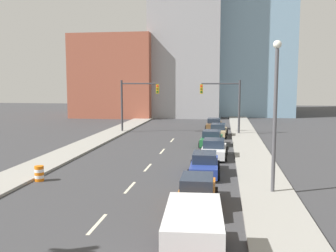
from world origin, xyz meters
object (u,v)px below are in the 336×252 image
box_truck_maroon (193,242)px  traffic_signal_right (228,99)px  sedan_blue (205,164)px  sedan_white (214,149)px  traffic_barrel (39,173)px  sedan_orange (197,193)px  traffic_signal_left (132,99)px  street_lamp (275,107)px  sedan_tan (218,131)px  sedan_brown (214,124)px  sedan_green (212,139)px

box_truck_maroon → traffic_signal_right: bearing=84.3°
sedan_blue → sedan_white: sedan_white is taller
traffic_barrel → box_truck_maroon: size_ratio=0.16×
sedan_orange → sedan_blue: 6.60m
sedan_blue → traffic_signal_left: bearing=115.5°
sedan_orange → sedan_blue: (0.03, 6.60, -0.02)m
street_lamp → sedan_orange: (-3.93, -2.62, -4.10)m
traffic_barrel → sedan_white: sedan_white is taller
street_lamp → sedan_tan: street_lamp is taller
sedan_tan → sedan_brown: 6.80m
box_truck_maroon → sedan_brown: bearing=87.2°
box_truck_maroon → sedan_green: 24.27m
sedan_orange → sedan_white: (0.50, 12.22, 0.00)m
traffic_barrel → sedan_white: 13.75m
box_truck_maroon → sedan_green: (-0.20, 24.27, -0.32)m
sedan_tan → street_lamp: bearing=-78.4°
traffic_signal_left → traffic_signal_right: bearing=0.0°
sedan_white → sedan_brown: (-0.48, 18.81, -0.05)m
sedan_blue → sedan_green: bearing=88.6°
sedan_blue → sedan_tan: size_ratio=1.00×
sedan_green → street_lamp: bearing=-72.7°
traffic_signal_right → street_lamp: bearing=-84.6°
traffic_signal_left → sedan_brown: (9.70, 4.84, -3.48)m
box_truck_maroon → sedan_orange: (-0.34, 6.41, -0.31)m
traffic_barrel → sedan_tan: bearing=63.0°
sedan_green → box_truck_maroon: bearing=-86.3°
sedan_orange → sedan_white: sedan_orange is taller
box_truck_maroon → sedan_white: box_truck_maroon is taller
traffic_signal_right → sedan_blue: bearing=-94.8°
traffic_signal_right → traffic_barrel: traffic_signal_right is taller
sedan_blue → sedan_brown: sedan_blue is taller
box_truck_maroon → sedan_white: size_ratio=1.31×
traffic_signal_right → sedan_brown: traffic_signal_right is taller
traffic_barrel → traffic_signal_left: bearing=89.2°
sedan_blue → sedan_white: bearing=84.3°
sedan_orange → sedan_white: bearing=86.8°
traffic_signal_left → sedan_green: traffic_signal_left is taller
sedan_blue → sedan_tan: (0.63, 17.67, -0.01)m
traffic_signal_right → traffic_barrel: 25.92m
sedan_white → sedan_tan: bearing=91.0°
street_lamp → sedan_blue: bearing=134.5°
traffic_barrel → sedan_blue: (10.01, 3.26, 0.19)m
traffic_barrel → sedan_white: bearing=40.3°
traffic_signal_right → sedan_brown: 6.19m
sedan_white → sedan_blue: bearing=-93.1°
sedan_white → sedan_green: (-0.37, 5.63, -0.01)m
sedan_blue → sedan_green: size_ratio=1.03×
traffic_signal_right → box_truck_maroon: 32.78m
sedan_brown → sedan_blue: bearing=-89.0°
traffic_signal_right → traffic_barrel: size_ratio=6.65×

